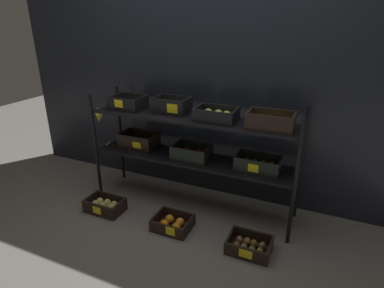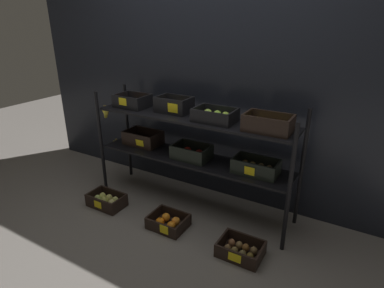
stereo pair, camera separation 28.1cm
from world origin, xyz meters
The scene contains 6 objects.
ground_plane centered at (0.00, 0.00, 0.00)m, with size 10.00×10.00×0.00m, color #605B56.
storefront_wall centered at (0.00, 0.40, 0.97)m, with size 4.24×0.12×1.94m, color black.
display_rack centered at (0.00, 0.00, 0.70)m, with size 1.95×0.43×1.03m.
crate_ground_pear centered at (-0.69, -0.42, 0.05)m, with size 0.34×0.22×0.12m.
crate_ground_orange centered at (0.00, -0.40, 0.04)m, with size 0.31×0.26×0.10m.
crate_ground_kiwi centered at (0.66, -0.42, 0.04)m, with size 0.33×0.25×0.11m.
Camera 1 is at (1.06, -2.39, 1.66)m, focal length 29.72 mm.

